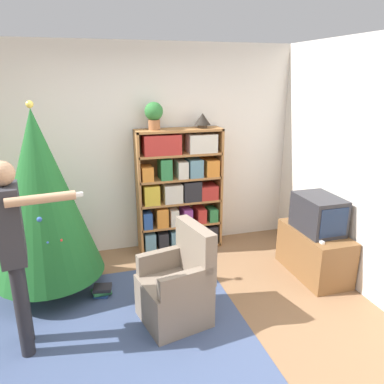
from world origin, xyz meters
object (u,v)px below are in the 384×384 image
potted_plant (154,114)px  christmas_tree (41,196)px  bookshelf (180,191)px  armchair (178,289)px  table_lamp (202,120)px  television (318,214)px  standing_person (14,244)px

potted_plant → christmas_tree: bearing=-153.1°
bookshelf → armchair: size_ratio=1.72×
table_lamp → television: bearing=-48.4°
christmas_tree → potted_plant: christmas_tree is taller
bookshelf → standing_person: standing_person is taller
bookshelf → potted_plant: bearing=178.4°
bookshelf → standing_person: 2.30m
christmas_tree → standing_person: bearing=-98.9°
television → potted_plant: bearing=145.0°
potted_plant → armchair: bearing=-94.1°
armchair → christmas_tree: bearing=-138.8°
television → armchair: size_ratio=0.61×
christmas_tree → table_lamp: 2.09m
armchair → potted_plant: potted_plant is taller
armchair → television: bearing=89.9°
television → standing_person: (-3.02, -0.40, 0.22)m
bookshelf → table_lamp: size_ratio=7.91×
christmas_tree → standing_person: (-0.14, -0.87, -0.11)m
bookshelf → potted_plant: potted_plant is taller
armchair → table_lamp: (0.71, 1.50, 1.36)m
television → standing_person: bearing=-172.4°
standing_person → armchair: bearing=83.2°
television → potted_plant: potted_plant is taller
television → christmas_tree: (-2.88, 0.47, 0.32)m
standing_person → potted_plant: (1.41, 1.52, 0.81)m
television → armchair: bearing=-167.4°
television → potted_plant: 2.21m
standing_person → television: bearing=90.0°
bookshelf → standing_person: (-1.72, -1.51, 0.17)m
christmas_tree → armchair: christmas_tree is taller
armchair → potted_plant: size_ratio=2.80×
table_lamp → christmas_tree: bearing=-161.0°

